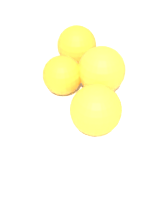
# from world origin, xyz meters

# --- Properties ---
(ground_plane) EXTENTS (1.10, 1.10, 0.02)m
(ground_plane) POSITION_xyz_m (0.00, 0.00, -0.01)
(ground_plane) COLOR #BCB29E
(fruit_bowl) EXTENTS (0.17, 0.17, 0.04)m
(fruit_bowl) POSITION_xyz_m (0.00, 0.00, 0.02)
(fruit_bowl) COLOR white
(fruit_bowl) RESTS_ON ground_plane
(orange_in_bowl_0) EXTENTS (0.07, 0.07, 0.07)m
(orange_in_bowl_0) POSITION_xyz_m (0.04, -0.04, 0.07)
(orange_in_bowl_0) COLOR orange
(orange_in_bowl_0) RESTS_ON fruit_bowl
(orange_in_bowl_1) EXTENTS (0.08, 0.08, 0.08)m
(orange_in_bowl_1) POSITION_xyz_m (-0.03, -0.04, 0.08)
(orange_in_bowl_1) COLOR #F9A823
(orange_in_bowl_1) RESTS_ON fruit_bowl
(orange_in_bowl_2) EXTENTS (0.08, 0.08, 0.08)m
(orange_in_bowl_2) POSITION_xyz_m (-0.02, 0.05, 0.08)
(orange_in_bowl_2) COLOR #F9A823
(orange_in_bowl_2) RESTS_ON fruit_bowl
(orange_loose_0) EXTENTS (0.08, 0.08, 0.08)m
(orange_loose_0) POSITION_xyz_m (0.02, -0.17, 0.04)
(orange_loose_0) COLOR orange
(orange_loose_0) RESTS_ON ground_plane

